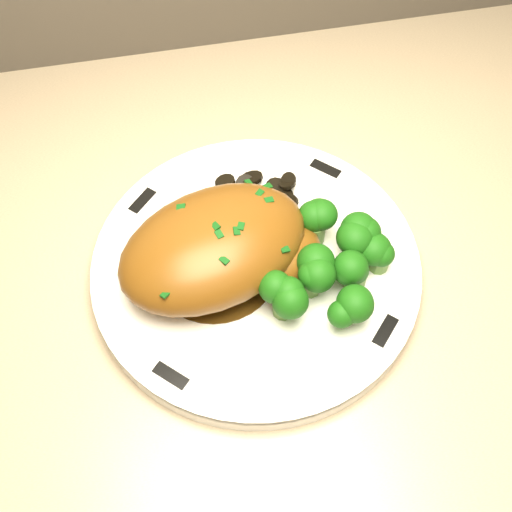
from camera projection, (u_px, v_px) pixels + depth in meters
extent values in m
cylinder|color=white|center=(256.00, 268.00, 0.56)|extent=(0.37, 0.37, 0.02)
cube|color=black|center=(325.00, 169.00, 0.61)|extent=(0.03, 0.03, 0.00)
cube|color=black|center=(142.00, 201.00, 0.59)|extent=(0.03, 0.03, 0.00)
cube|color=black|center=(171.00, 376.00, 0.50)|extent=(0.03, 0.03, 0.00)
cube|color=black|center=(385.00, 331.00, 0.52)|extent=(0.03, 0.03, 0.00)
cylinder|color=#3D260B|center=(215.00, 267.00, 0.55)|extent=(0.11, 0.11, 0.00)
ellipsoid|color=brown|center=(213.00, 247.00, 0.53)|extent=(0.19, 0.16, 0.06)
ellipsoid|color=brown|center=(279.00, 255.00, 0.54)|extent=(0.09, 0.08, 0.03)
cube|color=#0D4210|center=(152.00, 250.00, 0.49)|extent=(0.01, 0.01, 0.00)
cube|color=#0D4210|center=(174.00, 237.00, 0.50)|extent=(0.01, 0.01, 0.00)
cube|color=#0D4210|center=(197.00, 225.00, 0.50)|extent=(0.01, 0.01, 0.00)
cube|color=#0D4210|center=(219.00, 215.00, 0.50)|extent=(0.01, 0.01, 0.00)
cube|color=#0D4210|center=(241.00, 207.00, 0.51)|extent=(0.01, 0.01, 0.00)
cube|color=#0D4210|center=(262.00, 200.00, 0.52)|extent=(0.01, 0.01, 0.00)
cylinder|color=black|center=(302.00, 198.00, 0.59)|extent=(0.02, 0.01, 0.01)
cylinder|color=black|center=(298.00, 190.00, 0.59)|extent=(0.02, 0.02, 0.01)
cylinder|color=black|center=(289.00, 183.00, 0.59)|extent=(0.02, 0.02, 0.01)
cylinder|color=black|center=(278.00, 185.00, 0.60)|extent=(0.02, 0.02, 0.01)
cylinder|color=black|center=(265.00, 184.00, 0.60)|extent=(0.02, 0.02, 0.01)
cylinder|color=black|center=(253.00, 185.00, 0.59)|extent=(0.02, 0.02, 0.01)
cylinder|color=black|center=(243.00, 195.00, 0.59)|extent=(0.03, 0.02, 0.01)
cylinder|color=black|center=(237.00, 200.00, 0.59)|extent=(0.02, 0.02, 0.00)
cylinder|color=black|center=(236.00, 205.00, 0.58)|extent=(0.02, 0.02, 0.01)
cylinder|color=black|center=(240.00, 215.00, 0.58)|extent=(0.03, 0.02, 0.02)
cylinder|color=black|center=(249.00, 218.00, 0.58)|extent=(0.03, 0.03, 0.01)
cylinder|color=black|center=(261.00, 218.00, 0.57)|extent=(0.03, 0.03, 0.01)
cylinder|color=black|center=(274.00, 221.00, 0.58)|extent=(0.02, 0.02, 0.01)
cylinder|color=black|center=(287.00, 216.00, 0.58)|extent=(0.03, 0.03, 0.01)
cylinder|color=black|center=(297.00, 208.00, 0.58)|extent=(0.03, 0.03, 0.02)
cylinder|color=black|center=(302.00, 205.00, 0.59)|extent=(0.03, 0.03, 0.02)
cylinder|color=#537C34|center=(282.00, 250.00, 0.55)|extent=(0.02, 0.02, 0.02)
sphere|color=#0B3908|center=(282.00, 239.00, 0.54)|extent=(0.03, 0.03, 0.03)
cylinder|color=#537C34|center=(315.00, 234.00, 0.56)|extent=(0.02, 0.02, 0.02)
sphere|color=#0B3908|center=(316.00, 223.00, 0.54)|extent=(0.03, 0.03, 0.03)
cylinder|color=#537C34|center=(355.00, 242.00, 0.55)|extent=(0.02, 0.02, 0.02)
sphere|color=#0B3908|center=(357.00, 232.00, 0.54)|extent=(0.03, 0.03, 0.03)
cylinder|color=#537C34|center=(310.00, 283.00, 0.53)|extent=(0.02, 0.02, 0.02)
sphere|color=#0B3908|center=(312.00, 273.00, 0.52)|extent=(0.03, 0.03, 0.03)
cylinder|color=#537C34|center=(355.00, 281.00, 0.53)|extent=(0.02, 0.02, 0.02)
sphere|color=#0B3908|center=(358.00, 271.00, 0.52)|extent=(0.03, 0.03, 0.03)
cylinder|color=#537C34|center=(380.00, 260.00, 0.54)|extent=(0.02, 0.02, 0.02)
sphere|color=#0B3908|center=(383.00, 249.00, 0.53)|extent=(0.03, 0.03, 0.03)
cylinder|color=#537C34|center=(283.00, 305.00, 0.52)|extent=(0.02, 0.02, 0.02)
sphere|color=#0B3908|center=(284.00, 295.00, 0.51)|extent=(0.03, 0.03, 0.03)
cylinder|color=#537C34|center=(345.00, 312.00, 0.52)|extent=(0.02, 0.02, 0.02)
sphere|color=#0B3908|center=(348.00, 302.00, 0.50)|extent=(0.03, 0.03, 0.03)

